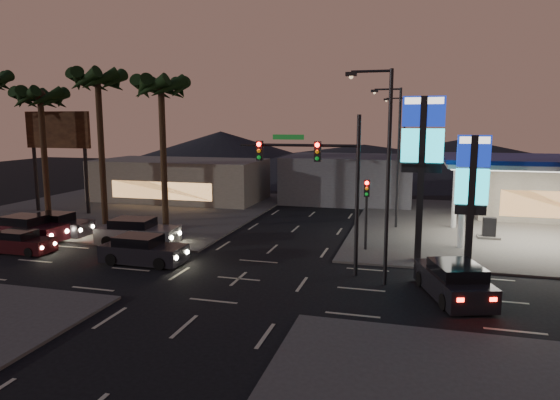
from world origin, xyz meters
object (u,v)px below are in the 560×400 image
(pylon_sign_short, at_px, (472,182))
(car_lane_a_front, at_px, (143,250))
(traffic_signal_mast, at_px, (322,171))
(pylon_sign_tall, at_px, (422,146))
(car_lane_b_rear, at_px, (28,229))
(suv_station, at_px, (454,281))
(car_lane_b_mid, at_px, (57,225))
(gas_station, at_px, (545,164))
(car_lane_b_front, at_px, (137,233))
(car_lane_a_mid, at_px, (20,242))

(pylon_sign_short, bearing_deg, car_lane_a_front, -169.18)
(traffic_signal_mast, height_order, car_lane_a_front, traffic_signal_mast)
(pylon_sign_tall, relative_size, car_lane_b_rear, 1.74)
(suv_station, bearing_deg, car_lane_b_mid, 167.20)
(gas_station, distance_m, pylon_sign_short, 9.02)
(car_lane_a_front, bearing_deg, car_lane_b_front, 124.86)
(car_lane_a_mid, bearing_deg, car_lane_b_front, 31.90)
(car_lane_b_rear, distance_m, suv_station, 26.22)
(car_lane_a_front, distance_m, car_lane_b_rear, 10.25)
(car_lane_b_mid, bearing_deg, car_lane_a_front, -25.88)
(gas_station, bearing_deg, car_lane_b_mid, -168.56)
(pylon_sign_short, bearing_deg, suv_station, -102.16)
(car_lane_b_front, distance_m, car_lane_b_mid, 6.68)
(pylon_sign_tall, relative_size, car_lane_a_mid, 2.24)
(car_lane_a_mid, distance_m, suv_station, 24.25)
(gas_station, height_order, car_lane_b_rear, gas_station)
(pylon_sign_short, relative_size, car_lane_a_mid, 1.74)
(traffic_signal_mast, relative_size, suv_station, 1.54)
(traffic_signal_mast, xyz_separation_m, car_lane_a_front, (-9.76, -0.74, -4.52))
(pylon_sign_short, height_order, suv_station, pylon_sign_short)
(pylon_sign_tall, bearing_deg, pylon_sign_short, -21.80)
(car_lane_a_front, bearing_deg, traffic_signal_mast, 4.33)
(gas_station, bearing_deg, traffic_signal_mast, -140.72)
(traffic_signal_mast, relative_size, car_lane_b_mid, 1.68)
(car_lane_a_front, xyz_separation_m, suv_station, (16.02, -1.28, 0.04))
(traffic_signal_mast, distance_m, car_lane_a_mid, 18.54)
(car_lane_a_mid, relative_size, suv_station, 0.77)
(pylon_sign_short, relative_size, car_lane_b_rear, 1.36)
(car_lane_a_mid, xyz_separation_m, suv_station, (24.21, -1.39, 0.14))
(traffic_signal_mast, bearing_deg, pylon_sign_short, 19.13)
(gas_station, bearing_deg, car_lane_a_front, -153.96)
(pylon_sign_short, distance_m, car_lane_a_front, 17.75)
(gas_station, xyz_separation_m, car_lane_a_front, (-22.00, -10.75, -4.37))
(car_lane_b_rear, bearing_deg, car_lane_a_front, -15.00)
(car_lane_a_front, xyz_separation_m, car_lane_b_front, (-2.53, 3.64, 0.06))
(pylon_sign_short, relative_size, traffic_signal_mast, 0.88)
(pylon_sign_short, xyz_separation_m, car_lane_b_rear, (-26.90, -0.60, -3.89))
(suv_station, bearing_deg, car_lane_b_rear, 171.38)
(gas_station, height_order, pylon_sign_tall, pylon_sign_tall)
(gas_station, xyz_separation_m, car_lane_a_mid, (-30.19, -10.64, -4.48))
(gas_station, distance_m, car_lane_b_mid, 32.09)
(car_lane_a_front, bearing_deg, car_lane_b_rear, 165.00)
(gas_station, xyz_separation_m, pylon_sign_tall, (-7.50, -6.50, 1.31))
(car_lane_b_front, bearing_deg, car_lane_b_rear, -172.39)
(pylon_sign_short, distance_m, car_lane_b_mid, 26.48)
(gas_station, xyz_separation_m, car_lane_b_mid, (-31.16, -6.31, -4.37))
(pylon_sign_tall, distance_m, traffic_signal_mast, 6.02)
(traffic_signal_mast, bearing_deg, car_lane_a_mid, -178.01)
(pylon_sign_short, bearing_deg, gas_station, 56.31)
(suv_station, bearing_deg, traffic_signal_mast, 162.16)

